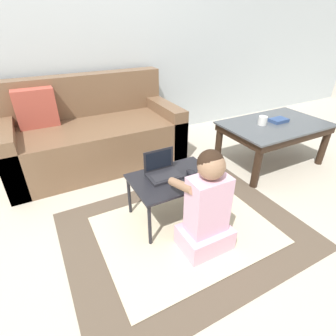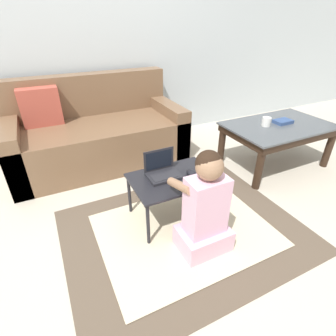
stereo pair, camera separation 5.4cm
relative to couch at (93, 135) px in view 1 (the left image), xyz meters
The scene contains 11 objects.
ground_plane 1.28m from the couch, 78.43° to the right, with size 16.00×16.00×0.00m, color beige.
wall_back 1.08m from the couch, 61.42° to the left, with size 9.00×0.06×2.50m.
area_rug 1.46m from the couch, 78.39° to the right, with size 1.69×1.30×0.01m.
couch is the anchor object (origin of this frame).
coffee_table 1.86m from the couch, 29.60° to the right, with size 1.05×0.66×0.45m.
laptop_desk 1.24m from the couch, 76.61° to the right, with size 0.62×0.43×0.36m.
laptop 1.18m from the couch, 78.73° to the right, with size 0.24×0.18×0.19m.
computer_mouse 1.31m from the couch, 71.25° to the right, with size 0.07×0.11×0.04m.
person_seated 1.61m from the couch, 78.65° to the right, with size 0.33×0.39×0.73m.
cup_on_table 1.72m from the couch, 31.09° to the right, with size 0.08×0.08×0.08m.
book_on_table 1.91m from the couch, 28.38° to the right, with size 0.18×0.12×0.03m.
Camera 1 is at (-0.76, -1.39, 1.37)m, focal length 28.00 mm.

